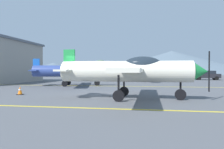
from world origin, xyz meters
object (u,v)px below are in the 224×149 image
object	(u,v)px
airplane_mid	(72,71)
airplane_far	(147,71)
car_sedan	(207,75)
traffic_cone_front	(20,90)
airplane_near	(131,71)

from	to	relation	value
airplane_mid	airplane_far	size ratio (longest dim) A/B	1.00
car_sedan	traffic_cone_front	distance (m)	32.77
airplane_mid	airplane_far	bearing A→B (deg)	53.11
airplane_near	car_sedan	world-z (taller)	airplane_near
airplane_near	car_sedan	distance (m)	29.99
airplane_mid	traffic_cone_front	distance (m)	8.81
airplane_mid	airplane_far	xyz separation A→B (m)	(7.91, 10.54, 0.00)
airplane_mid	traffic_cone_front	world-z (taller)	airplane_mid
airplane_near	airplane_far	size ratio (longest dim) A/B	0.99
airplane_near	airplane_mid	bearing A→B (deg)	126.25
airplane_near	airplane_far	bearing A→B (deg)	87.66
airplane_near	airplane_mid	xyz separation A→B (m)	(-7.09, 9.66, 0.00)
airplane_near	airplane_far	world-z (taller)	same
car_sedan	traffic_cone_front	size ratio (longest dim) A/B	7.41
airplane_near	car_sedan	size ratio (longest dim) A/B	2.19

